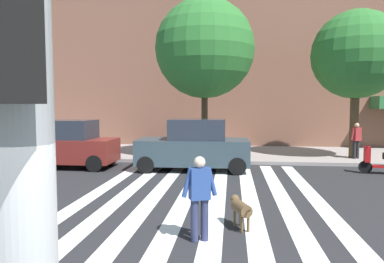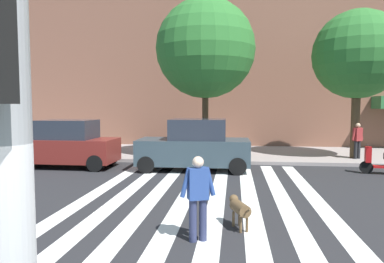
{
  "view_description": "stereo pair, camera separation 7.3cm",
  "coord_description": "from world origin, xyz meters",
  "px_view_note": "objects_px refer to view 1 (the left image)",
  "views": [
    {
      "loc": [
        0.72,
        -1.52,
        2.61
      ],
      "look_at": [
        -0.56,
        9.85,
        1.76
      ],
      "focal_mm": 33.38,
      "sensor_mm": 36.0,
      "label": 1
    },
    {
      "loc": [
        0.79,
        -1.51,
        2.61
      ],
      "look_at": [
        -0.56,
        9.85,
        1.76
      ],
      "focal_mm": 33.38,
      "sensor_mm": 36.0,
      "label": 2
    }
  ],
  "objects_px": {
    "street_tree_nearest": "(205,49)",
    "street_tree_middle": "(356,55)",
    "parked_scooter": "(382,162)",
    "dog_on_leash": "(240,208)",
    "parked_car_behind_first": "(194,146)",
    "pedestrian_dog_walker": "(200,194)",
    "parked_car_near_curb": "(65,145)",
    "pedestrian_bystander": "(356,138)"
  },
  "relations": [
    {
      "from": "street_tree_nearest",
      "to": "street_tree_middle",
      "type": "bearing_deg",
      "value": 4.58
    },
    {
      "from": "parked_scooter",
      "to": "dog_on_leash",
      "type": "xyz_separation_m",
      "value": [
        -5.45,
        -6.6,
        -0.04
      ]
    },
    {
      "from": "parked_car_behind_first",
      "to": "pedestrian_dog_walker",
      "type": "bearing_deg",
      "value": -83.16
    },
    {
      "from": "parked_car_near_curb",
      "to": "parked_scooter",
      "type": "height_order",
      "value": "parked_car_near_curb"
    },
    {
      "from": "pedestrian_dog_walker",
      "to": "dog_on_leash",
      "type": "height_order",
      "value": "pedestrian_dog_walker"
    },
    {
      "from": "street_tree_middle",
      "to": "dog_on_leash",
      "type": "bearing_deg",
      "value": -119.03
    },
    {
      "from": "parked_car_behind_first",
      "to": "street_tree_nearest",
      "type": "bearing_deg",
      "value": 85.28
    },
    {
      "from": "parked_car_near_curb",
      "to": "dog_on_leash",
      "type": "bearing_deg",
      "value": -43.01
    },
    {
      "from": "parked_car_behind_first",
      "to": "parked_car_near_curb",
      "type": "bearing_deg",
      "value": -179.99
    },
    {
      "from": "street_tree_nearest",
      "to": "dog_on_leash",
      "type": "relative_size",
      "value": 7.8
    },
    {
      "from": "dog_on_leash",
      "to": "parked_scooter",
      "type": "bearing_deg",
      "value": 50.43
    },
    {
      "from": "parked_car_near_curb",
      "to": "parked_car_behind_first",
      "type": "bearing_deg",
      "value": 0.01
    },
    {
      "from": "parked_car_near_curb",
      "to": "dog_on_leash",
      "type": "xyz_separation_m",
      "value": [
        7.15,
        -6.67,
        -0.49
      ]
    },
    {
      "from": "pedestrian_dog_walker",
      "to": "street_tree_middle",
      "type": "bearing_deg",
      "value": 59.56
    },
    {
      "from": "parked_car_behind_first",
      "to": "pedestrian_bystander",
      "type": "distance_m",
      "value": 7.74
    },
    {
      "from": "parked_scooter",
      "to": "parked_car_near_curb",
      "type": "bearing_deg",
      "value": 179.66
    },
    {
      "from": "street_tree_nearest",
      "to": "pedestrian_bystander",
      "type": "bearing_deg",
      "value": 2.72
    },
    {
      "from": "street_tree_middle",
      "to": "dog_on_leash",
      "type": "height_order",
      "value": "street_tree_middle"
    },
    {
      "from": "parked_scooter",
      "to": "pedestrian_dog_walker",
      "type": "distance_m",
      "value": 9.7
    },
    {
      "from": "street_tree_nearest",
      "to": "pedestrian_dog_walker",
      "type": "bearing_deg",
      "value": -86.1
    },
    {
      "from": "parked_car_near_curb",
      "to": "dog_on_leash",
      "type": "relative_size",
      "value": 4.61
    },
    {
      "from": "street_tree_middle",
      "to": "pedestrian_dog_walker",
      "type": "bearing_deg",
      "value": -120.44
    },
    {
      "from": "parked_car_near_curb",
      "to": "street_tree_middle",
      "type": "xyz_separation_m",
      "value": [
        12.59,
        3.13,
        3.95
      ]
    },
    {
      "from": "street_tree_nearest",
      "to": "street_tree_middle",
      "type": "distance_m",
      "value": 6.95
    },
    {
      "from": "street_tree_middle",
      "to": "pedestrian_dog_walker",
      "type": "distance_m",
      "value": 12.92
    },
    {
      "from": "parked_car_near_curb",
      "to": "pedestrian_bystander",
      "type": "height_order",
      "value": "parked_car_near_curb"
    },
    {
      "from": "parked_scooter",
      "to": "street_tree_nearest",
      "type": "xyz_separation_m",
      "value": [
        -6.93,
        2.65,
        4.73
      ]
    },
    {
      "from": "parked_car_near_curb",
      "to": "dog_on_leash",
      "type": "distance_m",
      "value": 9.79
    },
    {
      "from": "street_tree_nearest",
      "to": "dog_on_leash",
      "type": "bearing_deg",
      "value": -80.92
    },
    {
      "from": "parked_car_behind_first",
      "to": "street_tree_middle",
      "type": "xyz_separation_m",
      "value": [
        7.13,
        3.13,
        3.93
      ]
    },
    {
      "from": "parked_scooter",
      "to": "pedestrian_bystander",
      "type": "relative_size",
      "value": 1.0
    },
    {
      "from": "dog_on_leash",
      "to": "parked_car_behind_first",
      "type": "bearing_deg",
      "value": 104.22
    },
    {
      "from": "dog_on_leash",
      "to": "pedestrian_bystander",
      "type": "relative_size",
      "value": 0.58
    },
    {
      "from": "street_tree_middle",
      "to": "dog_on_leash",
      "type": "relative_size",
      "value": 7.18
    },
    {
      "from": "pedestrian_dog_walker",
      "to": "parked_car_behind_first",
      "type": "bearing_deg",
      "value": 96.84
    },
    {
      "from": "street_tree_nearest",
      "to": "dog_on_leash",
      "type": "xyz_separation_m",
      "value": [
        1.48,
        -9.24,
        -4.76
      ]
    },
    {
      "from": "parked_scooter",
      "to": "street_tree_middle",
      "type": "xyz_separation_m",
      "value": [
        -0.01,
        3.2,
        4.41
      ]
    },
    {
      "from": "parked_scooter",
      "to": "street_tree_nearest",
      "type": "relative_size",
      "value": 0.22
    },
    {
      "from": "parked_scooter",
      "to": "street_tree_middle",
      "type": "height_order",
      "value": "street_tree_middle"
    },
    {
      "from": "pedestrian_bystander",
      "to": "dog_on_leash",
      "type": "bearing_deg",
      "value": -119.83
    },
    {
      "from": "parked_car_near_curb",
      "to": "street_tree_middle",
      "type": "bearing_deg",
      "value": 13.95
    },
    {
      "from": "parked_scooter",
      "to": "street_tree_middle",
      "type": "relative_size",
      "value": 0.24
    }
  ]
}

